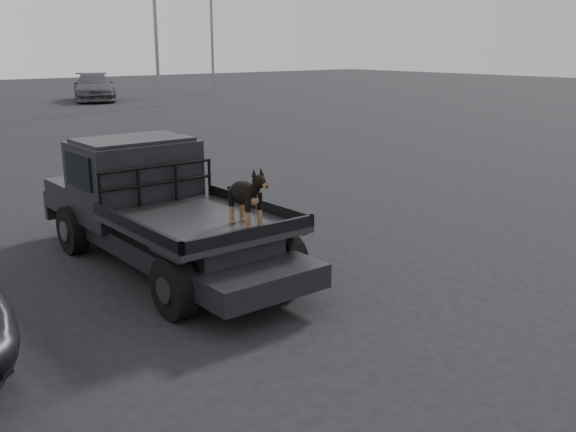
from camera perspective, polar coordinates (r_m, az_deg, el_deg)
ground at (r=7.93m, az=-2.61°, el=-8.55°), size 120.00×120.00×0.00m
flatbed_ute at (r=9.51m, az=-10.72°, el=-1.82°), size 2.00×5.40×0.92m
ute_cab at (r=10.13m, az=-13.53°, el=4.29°), size 1.72×1.30×0.88m
headache_rack at (r=9.50m, az=-11.51°, el=2.71°), size 1.80×0.08×0.55m
dog at (r=8.17m, az=-3.82°, el=1.69°), size 0.32×0.60×0.74m
distant_car_b at (r=40.17m, az=-16.88°, el=10.91°), size 3.93×5.87×1.58m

